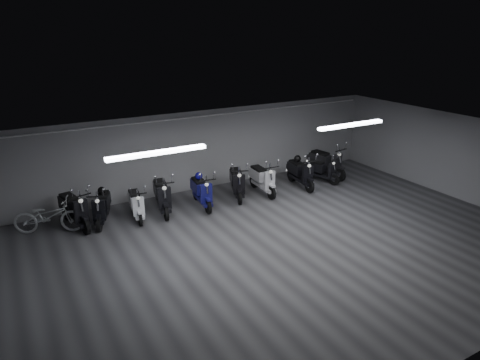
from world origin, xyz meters
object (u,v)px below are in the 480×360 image
scooter_2 (136,200)px  scooter_5 (237,178)px  helmet_0 (102,190)px  scooter_9 (327,158)px  scooter_7 (301,168)px  scooter_8 (322,166)px  scooter_1 (101,202)px  bicycle (48,212)px  helmet_2 (199,176)px  scooter_4 (201,187)px  scooter_0 (74,204)px  helmet_1 (298,159)px  scooter_3 (162,190)px  scooter_6 (263,174)px

scooter_2 → scooter_5: (3.47, 0.01, 0.09)m
scooter_2 → helmet_0: size_ratio=7.21×
scooter_2 → scooter_9: bearing=8.5°
scooter_7 → scooter_8: scooter_7 is taller
scooter_1 → bicycle: 1.45m
helmet_2 → scooter_4: bearing=-96.3°
scooter_0 → scooter_2: scooter_0 is taller
scooter_5 → bicycle: size_ratio=1.01×
scooter_5 → scooter_7: scooter_5 is taller
helmet_1 → helmet_2: (-3.86, 0.10, -0.03)m
scooter_1 → helmet_1: scooter_1 is taller
scooter_2 → scooter_8: scooter_2 is taller
scooter_9 → helmet_2: (-5.36, -0.05, 0.22)m
bicycle → helmet_0: (1.54, 0.12, 0.32)m
scooter_5 → bicycle: bearing=-161.5°
scooter_8 → helmet_2: bearing=158.9°
scooter_3 → scooter_7: scooter_3 is taller
scooter_1 → helmet_2: (3.09, -0.08, 0.31)m
scooter_1 → bicycle: bearing=-162.4°
bicycle → helmet_2: (4.54, -0.19, 0.36)m
scooter_3 → helmet_2: 1.30m
scooter_1 → scooter_4: size_ratio=0.97×
scooter_0 → scooter_1: size_ratio=1.09×
scooter_2 → scooter_5: size_ratio=0.87×
scooter_2 → helmet_2: (2.12, 0.12, 0.35)m
scooter_1 → scooter_5: (4.44, -0.19, 0.05)m
scooter_3 → scooter_6: bearing=8.3°
scooter_9 → helmet_1: (-1.51, -0.15, 0.25)m
scooter_5 → scooter_7: bearing=15.7°
scooter_8 → scooter_6: bearing=160.4°
scooter_4 → helmet_1: size_ratio=7.16×
scooter_7 → scooter_9: 1.59m
scooter_2 → scooter_8: bearing=5.5°
bicycle → helmet_1: size_ratio=7.36×
scooter_5 → helmet_2: scooter_5 is taller
scooter_1 → scooter_2: (0.97, -0.20, -0.04)m
bicycle → helmet_2: bicycle is taller
scooter_2 → scooter_7: bearing=4.9°
scooter_4 → helmet_0: size_ratio=7.96×
scooter_2 → helmet_0: (-0.88, 0.43, 0.31)m
bicycle → helmet_1: bearing=-70.0°
scooter_2 → helmet_1: size_ratio=6.48×
scooter_1 → scooter_7: bearing=18.3°
scooter_0 → helmet_2: size_ratio=7.93×
scooter_3 → scooter_6: (3.57, -0.18, -0.04)m
scooter_3 → helmet_0: 1.77m
scooter_0 → scooter_7: size_ratio=1.02×
scooter_2 → scooter_6: size_ratio=0.89×
scooter_3 → helmet_1: 5.14m
scooter_8 → scooter_9: bearing=19.2°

